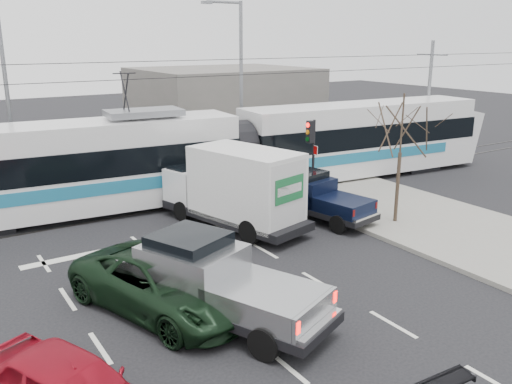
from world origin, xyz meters
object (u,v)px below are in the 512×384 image
street_lamp_far (1,83)px  silver_pickup (212,279)px  tram (237,151)px  street_lamp_near (238,77)px  navy_pickup (317,196)px  bare_tree (402,129)px  box_truck (235,188)px  traffic_signal (311,143)px  green_car (163,283)px

street_lamp_far → silver_pickup: size_ratio=1.45×
tram → silver_pickup: size_ratio=4.54×
street_lamp_near → navy_pickup: bearing=-101.5°
bare_tree → silver_pickup: bare_tree is taller
silver_pickup → box_truck: size_ratio=0.94×
navy_pickup → silver_pickup: bearing=-157.9°
street_lamp_near → traffic_signal: bearing=-96.4°
bare_tree → box_truck: bare_tree is taller
bare_tree → green_car: (-10.53, -1.55, -3.01)m
traffic_signal → tram: (-1.78, 3.35, -0.70)m
silver_pickup → navy_pickup: silver_pickup is taller
box_truck → navy_pickup: 3.48m
silver_pickup → green_car: silver_pickup is taller
street_lamp_far → silver_pickup: (2.21, -16.07, -4.04)m
traffic_signal → navy_pickup: traffic_signal is taller
silver_pickup → navy_pickup: (7.42, 4.84, -0.13)m
traffic_signal → street_lamp_near: (0.84, 7.50, 2.37)m
box_truck → bare_tree: bearing=-44.4°
green_car → tram: bearing=31.4°
traffic_signal → tram: tram is taller
bare_tree → navy_pickup: bare_tree is taller
traffic_signal → green_car: bearing=-149.5°
street_lamp_near → tram: (-2.62, -4.15, -3.08)m
street_lamp_far → navy_pickup: bearing=-49.4°
tram → navy_pickup: tram is taller
box_truck → navy_pickup: (3.29, -0.92, -0.62)m
green_car → traffic_signal: bearing=12.6°
tram → silver_pickup: tram is taller
street_lamp_far → tram: size_ratio=0.32×
bare_tree → tram: 8.10m
navy_pickup → box_truck: bearing=153.4°
street_lamp_near → tram: bearing=-122.3°
traffic_signal → box_truck: 4.55m
bare_tree → traffic_signal: (-1.13, 4.00, -1.05)m
navy_pickup → green_car: size_ratio=0.84×
bare_tree → silver_pickup: 10.28m
street_lamp_near → green_car: (-10.25, -13.05, -4.33)m
street_lamp_near → tram: street_lamp_near is taller
street_lamp_near → green_car: bearing=-128.1°
bare_tree → tram: tram is taller
navy_pickup → green_car: 9.21m
bare_tree → navy_pickup: size_ratio=1.06×
navy_pickup → green_car: (-8.38, -3.82, -0.15)m
traffic_signal → green_car: (-9.40, -5.55, -1.96)m
traffic_signal → bare_tree: bearing=-74.2°
silver_pickup → green_car: 1.43m
street_lamp_near → navy_pickup: size_ratio=1.90×
street_lamp_far → green_car: (1.25, -15.05, -4.33)m
silver_pickup → box_truck: bearing=31.7°
tram → box_truck: size_ratio=4.27×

